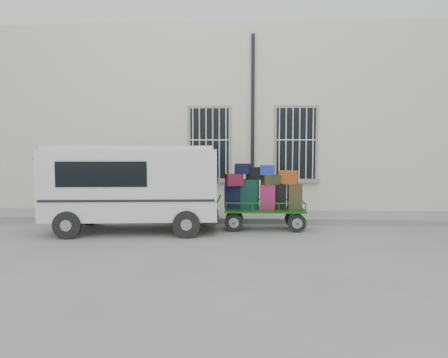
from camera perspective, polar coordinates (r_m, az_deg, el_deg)
ground at (r=9.80m, az=-1.13°, el=-7.84°), size 80.00×80.00×0.00m
building at (r=15.12m, az=0.23°, el=7.74°), size 24.00×5.15×6.00m
sidewalk at (r=11.95m, az=-0.44°, el=-5.33°), size 24.00×1.70×0.15m
luggage_cart at (r=10.28m, az=5.45°, el=-2.24°), size 2.39×0.92×1.70m
van at (r=10.26m, az=-12.79°, el=-0.50°), size 4.38×2.21×2.14m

